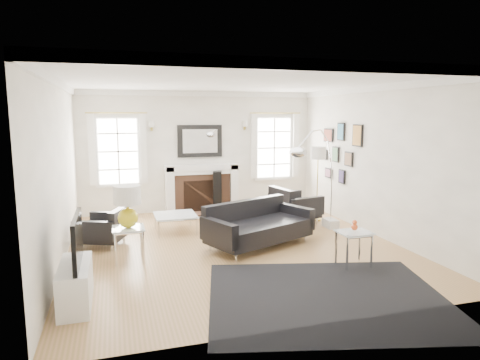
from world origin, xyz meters
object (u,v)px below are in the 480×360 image
object	(u,v)px
armchair_right	(293,206)
coffee_table	(175,216)
sofa	(257,226)
arc_floor_lamp	(316,177)
fireplace	(202,189)
armchair_left	(105,229)
gourd_lamp	(127,204)

from	to	relation	value
armchair_right	coffee_table	bearing A→B (deg)	-178.72
sofa	arc_floor_lamp	distance (m)	1.45
fireplace	armchair_left	size ratio (longest dim) A/B	1.68
armchair_left	gourd_lamp	xyz separation A→B (m)	(0.37, -0.94, 0.61)
sofa	coffee_table	size ratio (longest dim) A/B	2.66
arc_floor_lamp	armchair_right	bearing A→B (deg)	87.73
armchair_right	armchair_left	bearing A→B (deg)	-171.30
fireplace	armchair_right	size ratio (longest dim) A/B	1.60
gourd_lamp	arc_floor_lamp	xyz separation A→B (m)	(3.37, 0.38, 0.21)
armchair_left	gourd_lamp	distance (m)	1.18
armchair_left	armchair_right	size ratio (longest dim) A/B	0.95
sofa	gourd_lamp	xyz separation A→B (m)	(-2.16, -0.20, 0.57)
fireplace	sofa	xyz separation A→B (m)	(0.39, -2.86, -0.20)
sofa	gourd_lamp	size ratio (longest dim) A/B	3.18
sofa	arc_floor_lamp	bearing A→B (deg)	8.53
gourd_lamp	coffee_table	bearing A→B (deg)	57.69
armchair_left	coffee_table	bearing A→B (deg)	22.03
sofa	arc_floor_lamp	world-z (taller)	arc_floor_lamp
fireplace	sofa	bearing A→B (deg)	-82.34
gourd_lamp	fireplace	bearing A→B (deg)	59.88
armchair_left	coffee_table	distance (m)	1.40
fireplace	armchair_right	bearing A→B (deg)	-43.38
fireplace	sofa	world-z (taller)	fireplace
gourd_lamp	armchair_right	bearing A→B (deg)	23.92
fireplace	sofa	size ratio (longest dim) A/B	0.81
armchair_right	gourd_lamp	world-z (taller)	gourd_lamp
coffee_table	arc_floor_lamp	size ratio (longest dim) A/B	0.38
sofa	armchair_right	xyz separation A→B (m)	(1.25, 1.32, 0.01)
armchair_left	armchair_right	bearing A→B (deg)	8.70
armchair_right	sofa	bearing A→B (deg)	-133.62
armchair_left	arc_floor_lamp	world-z (taller)	arc_floor_lamp
armchair_left	armchair_right	xyz separation A→B (m)	(3.79, 0.58, 0.04)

